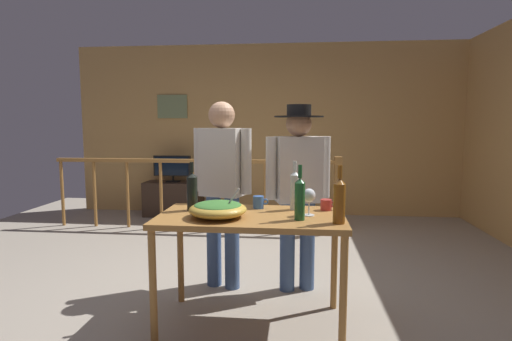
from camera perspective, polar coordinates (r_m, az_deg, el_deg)
ground_plane at (r=3.75m, az=-2.38°, el=-16.21°), size 8.04×8.04×0.00m
back_wall at (r=6.54m, az=1.46°, el=5.70°), size 6.17×0.10×2.70m
framed_picture at (r=6.77m, az=-11.71°, el=8.83°), size 0.49×0.03×0.37m
stair_railing at (r=5.52m, az=-3.64°, el=-1.87°), size 3.97×0.10×1.02m
tv_console at (r=6.58m, az=-11.55°, el=-3.91°), size 0.90×0.40×0.54m
flat_screen_tv at (r=6.47m, az=-11.74°, el=0.57°), size 0.59×0.12×0.42m
serving_table at (r=2.91m, az=-0.67°, el=-7.98°), size 1.32×0.71×0.81m
salad_bowl at (r=2.81m, az=-5.40°, el=-5.37°), size 0.40×0.40×0.21m
wine_glass at (r=2.86m, az=7.50°, el=-3.65°), size 0.09×0.09×0.19m
wine_bottle_dark at (r=3.04m, az=-9.00°, el=-2.81°), size 0.08×0.08×0.36m
wine_bottle_clear at (r=3.04m, az=5.48°, el=-2.69°), size 0.07×0.07×0.37m
wine_bottle_amber at (r=2.67m, az=11.66°, el=-4.07°), size 0.08×0.08×0.38m
wine_bottle_green at (r=2.72m, az=6.20°, el=-3.86°), size 0.07×0.07×0.37m
mug_red at (r=3.07m, az=9.90°, el=-4.79°), size 0.12×0.08×0.08m
mug_blue at (r=3.09m, az=0.37°, el=-4.48°), size 0.12×0.08×0.10m
person_standing_left at (r=3.55m, az=-4.77°, el=-1.34°), size 0.53×0.31×1.65m
person_standing_right at (r=3.49m, az=5.96°, el=-1.63°), size 0.55×0.42×1.62m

